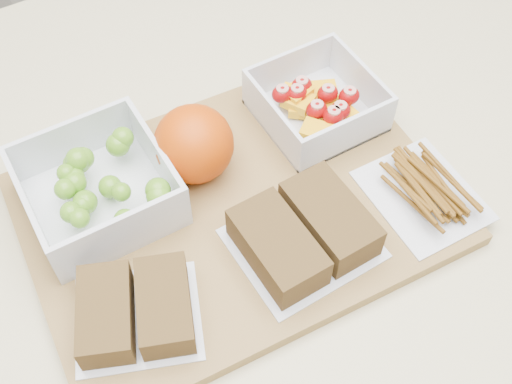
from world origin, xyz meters
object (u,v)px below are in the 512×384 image
cutting_board (237,209)px  grape_container (99,187)px  orange (194,144)px  fruit_container (316,104)px  sandwich_bag_center (304,233)px  sandwich_bag_left (136,310)px  pretzel_bag (425,188)px

cutting_board → grape_container: 0.14m
orange → fruit_container: bearing=-0.4°
cutting_board → sandwich_bag_center: size_ratio=3.13×
sandwich_bag_left → sandwich_bag_center: 0.17m
sandwich_bag_left → fruit_container: bearing=24.5°
sandwich_bag_center → fruit_container: bearing=52.5°
sandwich_bag_center → sandwich_bag_left: bearing=176.9°
cutting_board → grape_container: bearing=150.7°
orange → sandwich_bag_left: orange is taller
cutting_board → fruit_container: fruit_container is taller
orange → pretzel_bag: size_ratio=0.66×
sandwich_bag_left → pretzel_bag: bearing=-4.2°
grape_container → fruit_container: grape_container is taller
fruit_container → sandwich_bag_center: fruit_container is taller
sandwich_bag_left → orange: bearing=45.3°
sandwich_bag_center → pretzel_bag: (0.14, -0.01, -0.01)m
fruit_container → orange: bearing=179.6°
orange → pretzel_bag: bearing=-38.9°
pretzel_bag → sandwich_bag_left: bearing=175.8°
grape_container → cutting_board: bearing=-32.3°
orange → sandwich_bag_center: 0.14m
cutting_board → sandwich_bag_left: bearing=-152.0°
sandwich_bag_left → grape_container: bearing=80.4°
fruit_container → pretzel_bag: fruit_container is taller
orange → sandwich_bag_left: (-0.12, -0.13, -0.02)m
cutting_board → sandwich_bag_left: (-0.14, -0.06, 0.03)m
cutting_board → sandwich_bag_left: size_ratio=2.99×
grape_container → pretzel_bag: 0.33m
cutting_board → pretzel_bag: 0.19m
grape_container → orange: bearing=-6.1°
grape_container → sandwich_bag_left: size_ratio=0.99×
fruit_container → pretzel_bag: bearing=-76.6°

